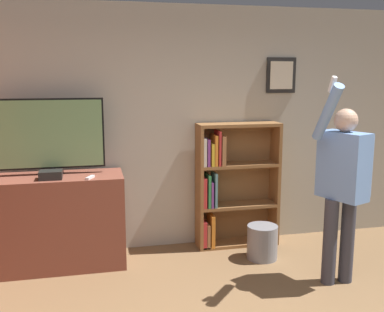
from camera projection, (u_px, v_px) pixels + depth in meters
wall_back at (191, 128)px, 5.07m from camera, size 6.60×0.09×2.70m
tv_ledge at (54, 222)px, 4.56m from camera, size 1.40×0.56×0.95m
television at (50, 136)px, 4.49m from camera, size 1.06×0.22×0.77m
game_console at (51, 175)px, 4.35m from camera, size 0.22×0.17×0.08m
remote_loose at (90, 177)px, 4.37m from camera, size 0.09×0.14×0.02m
bookshelf at (229, 185)px, 5.10m from camera, size 0.94×0.28×1.42m
person at (343, 180)px, 4.10m from camera, size 0.59×0.56×1.94m
waste_bin at (262, 242)px, 4.80m from camera, size 0.33×0.33×0.37m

